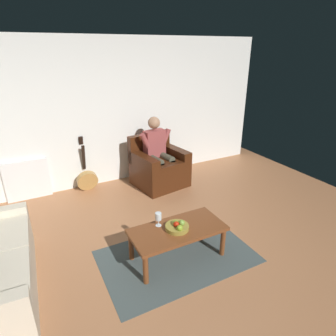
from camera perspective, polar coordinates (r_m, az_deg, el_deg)
ground_plane at (r=3.58m, az=5.38°, el=-18.30°), size 6.69×6.69×0.00m
wall_back at (r=5.28m, az=-10.50°, el=10.60°), size 5.98×0.06×2.53m
rug at (r=3.66m, az=1.83°, el=-16.99°), size 1.82×1.14×0.01m
armchair at (r=5.24m, az=-1.85°, el=0.09°), size 0.95×0.90×0.90m
person_seated at (r=5.13m, az=-2.03°, el=3.71°), size 0.65×0.58×1.23m
coffee_table at (r=3.45m, az=1.91°, el=-12.60°), size 1.11×0.54×0.40m
guitar at (r=5.27m, az=-15.67°, el=-2.02°), size 0.36×0.29×0.95m
radiator at (r=5.26m, az=-26.00°, el=-2.15°), size 0.69×0.06×0.67m
wine_glass_near at (r=3.41m, az=-1.92°, el=-9.67°), size 0.07×0.07×0.17m
fruit_bowl at (r=3.39m, az=1.86°, el=-11.46°), size 0.27×0.27×0.11m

